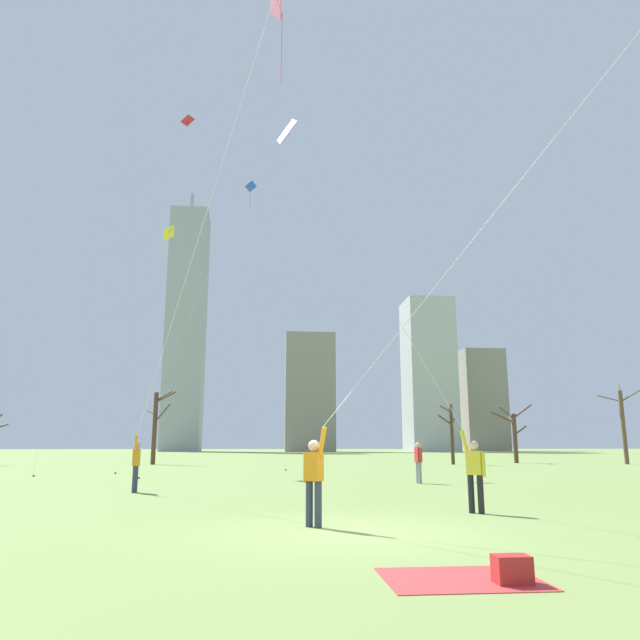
% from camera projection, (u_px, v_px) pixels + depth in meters
% --- Properties ---
extents(ground_plane, '(400.00, 400.00, 0.00)m').
position_uv_depth(ground_plane, '(351.00, 532.00, 10.73)').
color(ground_plane, '#7A934C').
extents(kite_flyer_midfield_left_purple, '(4.83, 3.84, 11.57)m').
position_uv_depth(kite_flyer_midfield_left_purple, '(429.00, 389.00, 14.62)').
color(kite_flyer_midfield_left_purple, black).
rests_on(kite_flyer_midfield_left_purple, ground).
extents(kite_flyer_far_back_pink, '(4.50, 10.71, 11.26)m').
position_uv_depth(kite_flyer_far_back_pink, '(152.00, 411.00, 18.37)').
color(kite_flyer_far_back_pink, '#33384C').
rests_on(kite_flyer_far_back_pink, ground).
extents(kite_flyer_foreground_left_orange, '(7.40, 6.46, 11.16)m').
position_uv_depth(kite_flyer_foreground_left_orange, '(405.00, 355.00, 10.76)').
color(kite_flyer_foreground_left_orange, '#33384C').
rests_on(kite_flyer_foreground_left_orange, ground).
extents(bystander_far_off_by_trees, '(0.25, 0.50, 1.62)m').
position_uv_depth(bystander_far_off_by_trees, '(418.00, 460.00, 24.13)').
color(bystander_far_off_by_trees, gray).
rests_on(bystander_far_off_by_trees, ground).
extents(distant_kite_low_near_trees_yellow, '(0.84, 7.85, 14.97)m').
position_uv_depth(distant_kite_low_near_trees_yellow, '(167.00, 245.00, 36.46)').
color(distant_kite_low_near_trees_yellow, yellow).
rests_on(distant_kite_low_near_trees_yellow, ground).
extents(distant_kite_drifting_right_red, '(7.57, 1.40, 23.94)m').
position_uv_depth(distant_kite_drifting_right_red, '(195.00, 145.00, 40.61)').
color(distant_kite_drifting_right_red, red).
rests_on(distant_kite_drifting_right_red, ground).
extents(distant_kite_high_overhead_blue, '(7.14, 2.92, 18.36)m').
position_uv_depth(distant_kite_high_overhead_blue, '(234.00, 222.00, 37.78)').
color(distant_kite_high_overhead_blue, blue).
rests_on(distant_kite_high_overhead_blue, ground).
extents(picnic_spot, '(1.80, 1.40, 0.31)m').
position_uv_depth(picnic_spot, '(490.00, 573.00, 6.80)').
color(picnic_spot, '#CC3838').
rests_on(picnic_spot, ground).
extents(bare_tree_leftmost, '(2.57, 2.91, 6.43)m').
position_uv_depth(bare_tree_leftmost, '(623.00, 423.00, 47.93)').
color(bare_tree_leftmost, brown).
rests_on(bare_tree_leftmost, ground).
extents(bare_tree_rightmost, '(1.50, 2.03, 4.65)m').
position_uv_depth(bare_tree_rightmost, '(451.00, 431.00, 47.06)').
color(bare_tree_rightmost, '#423326').
rests_on(bare_tree_rightmost, ground).
extents(bare_tree_far_right_edge, '(3.03, 2.68, 4.89)m').
position_uv_depth(bare_tree_far_right_edge, '(514.00, 432.00, 50.75)').
color(bare_tree_far_right_edge, '#4C3828').
rests_on(bare_tree_far_right_edge, ground).
extents(bare_tree_left_of_center, '(2.48, 1.71, 5.82)m').
position_uv_depth(bare_tree_left_of_center, '(156.00, 424.00, 47.14)').
color(bare_tree_left_of_center, '#4C3828').
rests_on(bare_tree_left_of_center, ground).
extents(skyline_squat_block, '(10.74, 6.85, 25.56)m').
position_uv_depth(skyline_squat_block, '(310.00, 392.00, 130.33)').
color(skyline_squat_block, gray).
rests_on(skyline_squat_block, ground).
extents(skyline_short_annex, '(9.61, 8.84, 23.41)m').
position_uv_depth(skyline_short_annex, '(482.00, 400.00, 139.89)').
color(skyline_short_annex, gray).
rests_on(skyline_short_annex, ground).
extents(skyline_mid_tower_right, '(8.50, 8.97, 61.16)m').
position_uv_depth(skyline_mid_tower_right, '(186.00, 327.00, 138.05)').
color(skyline_mid_tower_right, '#9EA3AD').
rests_on(skyline_mid_tower_right, ground).
extents(skyline_wide_slab, '(9.92, 10.58, 32.76)m').
position_uv_depth(skyline_wide_slab, '(429.00, 375.00, 129.52)').
color(skyline_wide_slab, '#B2B2B7').
rests_on(skyline_wide_slab, ground).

